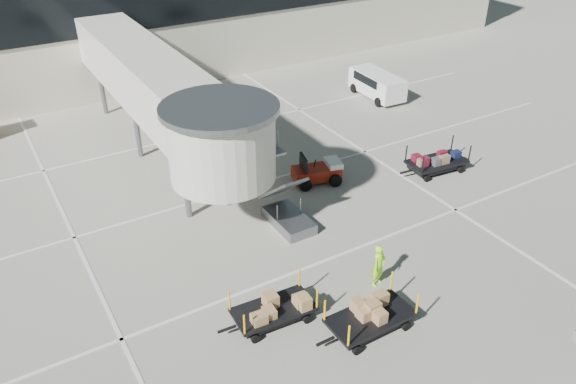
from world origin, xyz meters
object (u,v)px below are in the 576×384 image
at_px(box_cart_far, 274,309).
at_px(ground_worker, 379,265).
at_px(baggage_tug, 318,172).
at_px(suitcase_cart, 436,162).
at_px(box_cart_near, 370,318).
at_px(minivan, 376,83).

relative_size(box_cart_far, ground_worker, 2.00).
relative_size(baggage_tug, box_cart_far, 0.73).
distance_m(suitcase_cart, box_cart_near, 12.51).
xyz_separation_m(suitcase_cart, box_cart_near, (-10.13, -7.34, 0.02)).
distance_m(box_cart_far, minivan, 22.59).
xyz_separation_m(box_cart_far, ground_worker, (4.43, -0.35, 0.38)).
bearing_deg(suitcase_cart, ground_worker, -140.54).
bearing_deg(baggage_tug, ground_worker, -92.00).
bearing_deg(box_cart_near, minivan, 50.88).
height_order(box_cart_near, ground_worker, ground_worker).
bearing_deg(box_cart_far, baggage_tug, 51.21).
xyz_separation_m(baggage_tug, box_cart_far, (-6.81, -7.47, -0.06)).
distance_m(suitcase_cart, ground_worker, 10.03).
relative_size(baggage_tug, suitcase_cart, 0.68).
xyz_separation_m(baggage_tug, box_cart_near, (-4.16, -9.62, -0.02)).
bearing_deg(box_cart_near, suitcase_cart, 35.79).
bearing_deg(minivan, suitcase_cart, -108.36).
bearing_deg(ground_worker, suitcase_cart, 14.21).
xyz_separation_m(box_cart_far, minivan, (16.70, 15.21, 0.47)).
xyz_separation_m(suitcase_cart, box_cart_far, (-12.78, -5.19, -0.02)).
xyz_separation_m(suitcase_cart, minivan, (3.92, 10.02, 0.46)).
bearing_deg(suitcase_cart, box_cart_far, -152.02).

